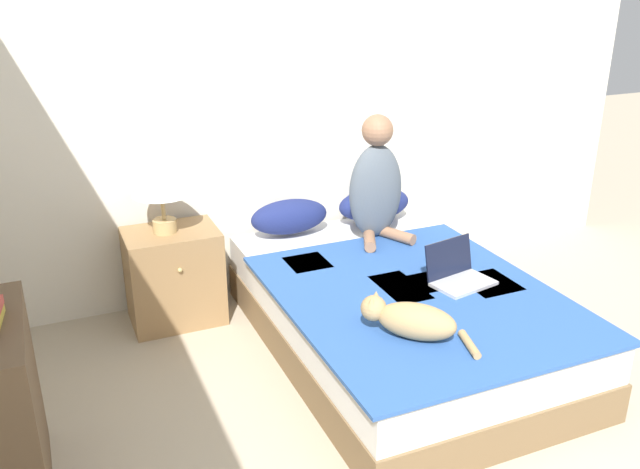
# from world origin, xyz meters

# --- Properties ---
(wall_back) EXTENTS (5.08, 0.05, 2.55)m
(wall_back) POSITION_xyz_m (0.00, 3.52, 1.27)
(wall_back) COLOR silver
(wall_back) RESTS_ON ground_plane
(bed) EXTENTS (1.39, 2.06, 0.43)m
(bed) POSITION_xyz_m (0.13, 2.41, 0.21)
(bed) COLOR brown
(bed) RESTS_ON ground_plane
(pillow_near) EXTENTS (0.51, 0.24, 0.22)m
(pillow_near) POSITION_xyz_m (-0.18, 3.30, 0.54)
(pillow_near) COLOR navy
(pillow_near) RESTS_ON bed
(pillow_far) EXTENTS (0.51, 0.24, 0.22)m
(pillow_far) POSITION_xyz_m (0.43, 3.30, 0.54)
(pillow_far) COLOR navy
(pillow_far) RESTS_ON bed
(person_sitting) EXTENTS (0.36, 0.34, 0.78)m
(person_sitting) POSITION_xyz_m (0.30, 3.03, 0.77)
(person_sitting) COLOR slate
(person_sitting) RESTS_ON bed
(cat_tabby) EXTENTS (0.43, 0.48, 0.19)m
(cat_tabby) POSITION_xyz_m (-0.13, 1.87, 0.52)
(cat_tabby) COLOR tan
(cat_tabby) RESTS_ON bed
(laptop_open) EXTENTS (0.37, 0.31, 0.22)m
(laptop_open) POSITION_xyz_m (0.40, 2.26, 0.48)
(laptop_open) COLOR #B7B7BC
(laptop_open) RESTS_ON bed
(nightstand) EXTENTS (0.54, 0.42, 0.58)m
(nightstand) POSITION_xyz_m (-0.94, 3.25, 0.29)
(nightstand) COLOR #937047
(nightstand) RESTS_ON ground_plane
(table_lamp) EXTENTS (0.34, 0.34, 0.41)m
(table_lamp) POSITION_xyz_m (-0.97, 3.25, 0.89)
(table_lamp) COLOR tan
(table_lamp) RESTS_ON nightstand
(bookshelf) EXTENTS (0.28, 0.71, 0.79)m
(bookshelf) POSITION_xyz_m (-1.87, 2.04, 0.40)
(bookshelf) COLOR brown
(bookshelf) RESTS_ON ground_plane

